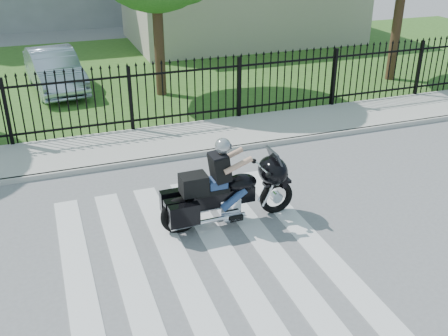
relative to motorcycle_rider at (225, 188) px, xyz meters
name	(u,v)px	position (x,y,z in m)	size (l,w,h in m)	color
ground	(201,258)	(-0.79, -0.95, -0.71)	(120.00, 120.00, 0.00)	slate
crosswalk	(201,258)	(-0.79, -0.95, -0.71)	(5.00, 5.50, 0.01)	silver
sidewalk	(141,145)	(-0.79, 4.05, -0.65)	(40.00, 2.00, 0.12)	#ADAAA3
curb	(149,161)	(-0.79, 3.05, -0.65)	(40.00, 0.12, 0.12)	#ADAAA3
grass_strip	(102,75)	(-0.79, 11.05, -0.70)	(40.00, 12.00, 0.02)	#30541C
iron_fence	(131,101)	(-0.79, 5.05, 0.19)	(26.00, 0.04, 1.80)	black
building_low	(242,0)	(6.21, 15.05, 1.04)	(10.00, 6.00, 3.50)	#B6AA98
motorcycle_rider	(225,188)	(0.00, 0.00, 0.00)	(2.64, 0.79, 1.75)	black
parked_car	(55,70)	(-2.44, 9.69, -0.03)	(1.40, 4.02, 1.33)	#98A5BF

